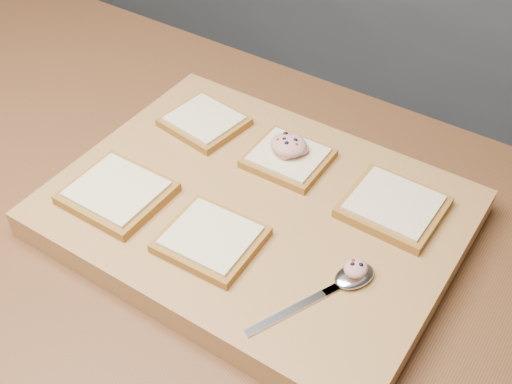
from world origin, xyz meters
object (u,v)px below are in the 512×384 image
Objects in this scene: cutting_board at (256,213)px; bread_far_center at (288,158)px; tuna_salad_dollop at (289,145)px; spoon at (346,281)px.

cutting_board is 0.10m from bread_far_center.
tuna_salad_dollop reaches higher than spoon.
tuna_salad_dollop reaches higher than bread_far_center.
tuna_salad_dollop is (-0.01, 0.10, 0.05)m from cutting_board.
cutting_board is 0.11m from tuna_salad_dollop.
tuna_salad_dollop is (-0.00, 0.00, 0.02)m from bread_far_center.
cutting_board is at bearing -85.58° from bread_far_center.
cutting_board is 0.18m from spoon.
bread_far_center is at bearing 138.59° from spoon.
bread_far_center is 0.23m from spoon.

